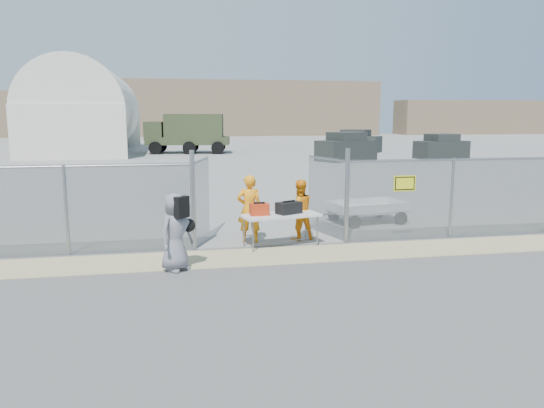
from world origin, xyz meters
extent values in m
plane|color=#585555|center=(0.00, 0.00, 0.00)|extent=(160.00, 160.00, 0.00)
cube|color=gray|center=(0.00, 42.00, 0.01)|extent=(160.00, 80.00, 0.01)
cube|color=tan|center=(0.00, 1.00, 0.01)|extent=(44.00, 1.60, 0.01)
cube|color=red|center=(-0.35, 1.89, 0.99)|extent=(0.48, 0.34, 0.29)
cube|color=black|center=(0.43, 1.95, 0.99)|extent=(0.72, 0.60, 0.30)
imported|color=orange|center=(-0.52, 2.48, 0.90)|extent=(0.71, 0.51, 1.81)
imported|color=orange|center=(0.85, 2.53, 0.82)|extent=(0.89, 0.74, 1.64)
imported|color=slate|center=(-2.45, 0.24, 0.85)|extent=(0.98, 0.97, 1.70)
camera|label=1|loc=(-2.49, -11.13, 3.34)|focal=35.00mm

